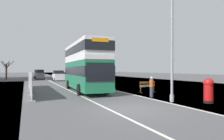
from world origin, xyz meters
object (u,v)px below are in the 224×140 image
object	(u,v)px
car_oncoming_near	(58,76)
car_receding_far	(38,74)
car_receding_mid	(40,75)
lamppost_foreground	(172,47)
double_decker_bus	(85,66)
roadworks_barrier	(147,86)
pedestrian_at_kerb	(152,87)
red_pillar_postbox	(208,89)

from	to	relation	value
car_oncoming_near	car_receding_far	world-z (taller)	car_receding_far
car_receding_mid	lamppost_foreground	bearing A→B (deg)	-80.50
lamppost_foreground	car_receding_mid	world-z (taller)	lamppost_foreground
double_decker_bus	car_receding_mid	distance (m)	28.14
double_decker_bus	roadworks_barrier	size ratio (longest dim) A/B	5.95
roadworks_barrier	car_receding_mid	size ratio (longest dim) A/B	0.47
roadworks_barrier	pedestrian_at_kerb	xyz separation A→B (m)	(-1.42, -2.73, 0.15)
lamppost_foreground	pedestrian_at_kerb	size ratio (longest dim) A/B	4.80
lamppost_foreground	car_receding_mid	size ratio (longest dim) A/B	2.06
car_oncoming_near	car_receding_mid	distance (m)	8.67
roadworks_barrier	car_receding_far	size ratio (longest dim) A/B	0.42
pedestrian_at_kerb	car_receding_far	bearing A→B (deg)	98.65
car_receding_far	pedestrian_at_kerb	bearing A→B (deg)	-81.35
double_decker_bus	red_pillar_postbox	size ratio (longest dim) A/B	6.41
lamppost_foreground	car_receding_mid	xyz separation A→B (m)	(-6.22, 37.17, -2.74)
car_receding_far	pedestrian_at_kerb	world-z (taller)	car_receding_far
car_receding_far	pedestrian_at_kerb	size ratio (longest dim) A/B	2.58
car_receding_mid	pedestrian_at_kerb	world-z (taller)	car_receding_mid
roadworks_barrier	lamppost_foreground	bearing A→B (deg)	-106.34
lamppost_foreground	red_pillar_postbox	world-z (taller)	lamppost_foreground
red_pillar_postbox	car_oncoming_near	xyz separation A→B (m)	(-5.23, 30.33, 0.04)
roadworks_barrier	car_receding_mid	world-z (taller)	car_receding_mid
double_decker_bus	car_receding_mid	xyz separation A→B (m)	(-2.65, 27.97, -1.59)
double_decker_bus	pedestrian_at_kerb	distance (m)	7.83
car_receding_far	pedestrian_at_kerb	distance (m)	42.34
roadworks_barrier	car_receding_far	distance (m)	39.91
roadworks_barrier	car_receding_mid	bearing A→B (deg)	103.68
red_pillar_postbox	car_receding_mid	world-z (taller)	car_receding_mid
red_pillar_postbox	pedestrian_at_kerb	xyz separation A→B (m)	(-1.85, 3.84, -0.09)
red_pillar_postbox	car_receding_mid	size ratio (longest dim) A/B	0.44
red_pillar_postbox	car_receding_mid	xyz separation A→B (m)	(-8.19, 38.48, 0.11)
double_decker_bus	lamppost_foreground	world-z (taller)	lamppost_foreground
double_decker_bus	car_receding_far	size ratio (longest dim) A/B	2.52
red_pillar_postbox	car_receding_far	world-z (taller)	car_receding_far
double_decker_bus	car_receding_mid	world-z (taller)	double_decker_bus
lamppost_foreground	car_receding_far	xyz separation A→B (m)	(-6.25, 44.40, -2.75)
lamppost_foreground	roadworks_barrier	bearing A→B (deg)	73.66
lamppost_foreground	roadworks_barrier	distance (m)	6.30
lamppost_foreground	roadworks_barrier	xyz separation A→B (m)	(1.54, 5.27, -3.09)
red_pillar_postbox	double_decker_bus	bearing A→B (deg)	117.82
lamppost_foreground	roadworks_barrier	world-z (taller)	lamppost_foreground
lamppost_foreground	car_oncoming_near	xyz separation A→B (m)	(-3.26, 29.03, -2.81)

